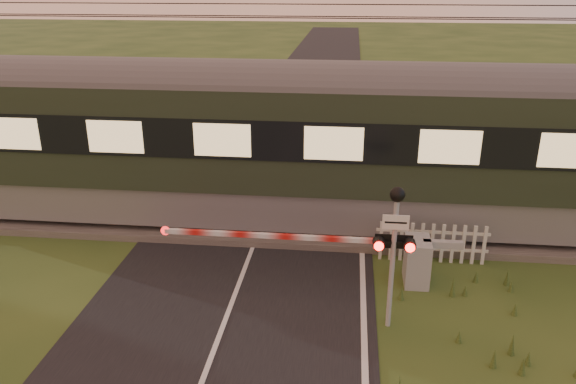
# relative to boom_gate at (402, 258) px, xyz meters

# --- Properties ---
(ground) EXTENTS (160.00, 160.00, 0.00)m
(ground) POSITION_rel_boom_gate_xyz_m (-3.59, -3.57, -0.59)
(ground) COLOR #274119
(ground) RESTS_ON ground
(road) EXTENTS (6.00, 140.00, 0.03)m
(road) POSITION_rel_boom_gate_xyz_m (-3.57, -3.80, -0.58)
(road) COLOR black
(road) RESTS_ON ground
(track_bed) EXTENTS (140.00, 3.40, 0.39)m
(track_bed) POSITION_rel_boom_gate_xyz_m (-3.59, 2.93, -0.53)
(track_bed) COLOR #47423D
(track_bed) RESTS_ON ground
(overhead_wires) EXTENTS (120.00, 0.62, 0.62)m
(overhead_wires) POSITION_rel_boom_gate_xyz_m (-3.59, 2.93, 5.13)
(overhead_wires) COLOR black
(overhead_wires) RESTS_ON ground
(boom_gate) EXTENTS (6.78, 0.81, 1.08)m
(boom_gate) POSITION_rel_boom_gate_xyz_m (0.00, 0.00, 0.00)
(boom_gate) COLOR gray
(boom_gate) RESTS_ON ground
(crossing_signal) EXTENTS (0.74, 0.33, 2.91)m
(crossing_signal) POSITION_rel_boom_gate_xyz_m (-0.37, -1.77, 1.41)
(crossing_signal) COLOR gray
(crossing_signal) RESTS_ON ground
(picket_fence) EXTENTS (2.66, 0.08, 0.99)m
(picket_fence) POSITION_rel_boom_gate_xyz_m (0.79, 1.03, -0.09)
(picket_fence) COLOR silver
(picket_fence) RESTS_ON ground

